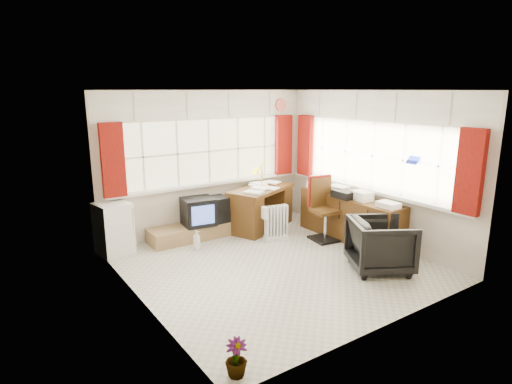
{
  "coord_description": "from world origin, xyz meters",
  "views": [
    {
      "loc": [
        -3.52,
        -4.67,
        2.51
      ],
      "look_at": [
        0.03,
        0.55,
        0.99
      ],
      "focal_mm": 30.0,
      "sensor_mm": 36.0,
      "label": 1
    }
  ],
  "objects_px": {
    "radiator": "(276,226)",
    "crt_tv": "(198,212)",
    "task_chair": "(322,206)",
    "credenza": "(350,217)",
    "desk": "(261,206)",
    "tv_bench": "(190,232)",
    "office_chair": "(381,245)",
    "desk_lamp": "(262,170)",
    "mini_fridge": "(114,228)"
  },
  "relations": [
    {
      "from": "radiator",
      "to": "crt_tv",
      "type": "distance_m",
      "value": 1.35
    },
    {
      "from": "task_chair",
      "to": "credenza",
      "type": "xyz_separation_m",
      "value": [
        0.36,
        -0.3,
        -0.18
      ]
    },
    {
      "from": "task_chair",
      "to": "desk",
      "type": "bearing_deg",
      "value": 117.79
    },
    {
      "from": "radiator",
      "to": "tv_bench",
      "type": "bearing_deg",
      "value": 144.81
    },
    {
      "from": "crt_tv",
      "to": "office_chair",
      "type": "bearing_deg",
      "value": -59.86
    },
    {
      "from": "desk_lamp",
      "to": "credenza",
      "type": "xyz_separation_m",
      "value": [
        0.89,
        -1.35,
        -0.7
      ]
    },
    {
      "from": "desk",
      "to": "radiator",
      "type": "xyz_separation_m",
      "value": [
        -0.15,
        -0.67,
        -0.18
      ]
    },
    {
      "from": "desk",
      "to": "mini_fridge",
      "type": "distance_m",
      "value": 2.63
    },
    {
      "from": "task_chair",
      "to": "tv_bench",
      "type": "height_order",
      "value": "task_chair"
    },
    {
      "from": "desk",
      "to": "mini_fridge",
      "type": "height_order",
      "value": "mini_fridge"
    },
    {
      "from": "desk",
      "to": "crt_tv",
      "type": "xyz_separation_m",
      "value": [
        -1.22,
        0.12,
        0.06
      ]
    },
    {
      "from": "desk_lamp",
      "to": "task_chair",
      "type": "relative_size",
      "value": 0.44
    },
    {
      "from": "desk_lamp",
      "to": "task_chair",
      "type": "height_order",
      "value": "desk_lamp"
    },
    {
      "from": "task_chair",
      "to": "tv_bench",
      "type": "distance_m",
      "value": 2.32
    },
    {
      "from": "desk_lamp",
      "to": "crt_tv",
      "type": "xyz_separation_m",
      "value": [
        -1.24,
        0.11,
        -0.61
      ]
    },
    {
      "from": "office_chair",
      "to": "credenza",
      "type": "relative_size",
      "value": 0.41
    },
    {
      "from": "desk",
      "to": "tv_bench",
      "type": "xyz_separation_m",
      "value": [
        -1.37,
        0.18,
        -0.3
      ]
    },
    {
      "from": "radiator",
      "to": "credenza",
      "type": "distance_m",
      "value": 1.27
    },
    {
      "from": "office_chair",
      "to": "radiator",
      "type": "height_order",
      "value": "office_chair"
    },
    {
      "from": "radiator",
      "to": "office_chair",
      "type": "bearing_deg",
      "value": -75.81
    },
    {
      "from": "radiator",
      "to": "crt_tv",
      "type": "relative_size",
      "value": 1.06
    },
    {
      "from": "desk_lamp",
      "to": "tv_bench",
      "type": "distance_m",
      "value": 1.7
    },
    {
      "from": "desk_lamp",
      "to": "crt_tv",
      "type": "bearing_deg",
      "value": 174.9
    },
    {
      "from": "desk_lamp",
      "to": "radiator",
      "type": "bearing_deg",
      "value": -104.39
    },
    {
      "from": "radiator",
      "to": "credenza",
      "type": "relative_size",
      "value": 0.3
    },
    {
      "from": "crt_tv",
      "to": "task_chair",
      "type": "bearing_deg",
      "value": -33.36
    },
    {
      "from": "desk",
      "to": "crt_tv",
      "type": "relative_size",
      "value": 2.58
    },
    {
      "from": "task_chair",
      "to": "radiator",
      "type": "relative_size",
      "value": 1.79
    },
    {
      "from": "radiator",
      "to": "credenza",
      "type": "height_order",
      "value": "credenza"
    },
    {
      "from": "radiator",
      "to": "mini_fridge",
      "type": "relative_size",
      "value": 0.74
    },
    {
      "from": "task_chair",
      "to": "credenza",
      "type": "bearing_deg",
      "value": -39.36
    },
    {
      "from": "office_chair",
      "to": "tv_bench",
      "type": "height_order",
      "value": "office_chair"
    },
    {
      "from": "desk",
      "to": "credenza",
      "type": "height_order",
      "value": "credenza"
    },
    {
      "from": "tv_bench",
      "to": "credenza",
      "type": "bearing_deg",
      "value": -33.7
    },
    {
      "from": "office_chair",
      "to": "tv_bench",
      "type": "relative_size",
      "value": 0.59
    },
    {
      "from": "desk",
      "to": "desk_lamp",
      "type": "xyz_separation_m",
      "value": [
        0.02,
        0.01,
        0.67
      ]
    },
    {
      "from": "mini_fridge",
      "to": "desk",
      "type": "bearing_deg",
      "value": -5.68
    },
    {
      "from": "desk_lamp",
      "to": "office_chair",
      "type": "relative_size",
      "value": 0.58
    },
    {
      "from": "desk",
      "to": "crt_tv",
      "type": "distance_m",
      "value": 1.23
    },
    {
      "from": "office_chair",
      "to": "radiator",
      "type": "xyz_separation_m",
      "value": [
        -0.46,
        1.83,
        -0.13
      ]
    },
    {
      "from": "desk",
      "to": "tv_bench",
      "type": "distance_m",
      "value": 1.41
    },
    {
      "from": "tv_bench",
      "to": "mini_fridge",
      "type": "distance_m",
      "value": 1.28
    },
    {
      "from": "desk",
      "to": "credenza",
      "type": "bearing_deg",
      "value": -55.75
    },
    {
      "from": "office_chair",
      "to": "mini_fridge",
      "type": "relative_size",
      "value": 1.02
    },
    {
      "from": "credenza",
      "to": "mini_fridge",
      "type": "relative_size",
      "value": 2.46
    },
    {
      "from": "tv_bench",
      "to": "crt_tv",
      "type": "distance_m",
      "value": 0.39
    },
    {
      "from": "credenza",
      "to": "crt_tv",
      "type": "bearing_deg",
      "value": 145.55
    },
    {
      "from": "mini_fridge",
      "to": "tv_bench",
      "type": "bearing_deg",
      "value": -3.65
    },
    {
      "from": "credenza",
      "to": "crt_tv",
      "type": "distance_m",
      "value": 2.58
    },
    {
      "from": "mini_fridge",
      "to": "radiator",
      "type": "bearing_deg",
      "value": -20.78
    }
  ]
}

